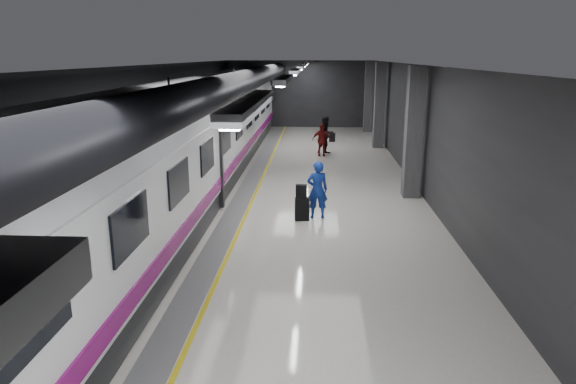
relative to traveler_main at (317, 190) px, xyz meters
name	(u,v)px	position (x,y,z in m)	size (l,w,h in m)	color
ground	(278,211)	(-1.27, 0.67, -0.88)	(40.00, 40.00, 0.00)	silver
platform_hall	(270,97)	(-1.56, 1.62, 2.65)	(10.02, 40.02, 4.51)	black
train	(174,146)	(-4.52, 0.67, 1.18)	(3.05, 38.00, 4.05)	black
traveler_main	(317,190)	(0.00, 0.00, 0.00)	(0.65, 0.42, 1.77)	blue
suitcase_main	(302,209)	(-0.45, -0.27, -0.54)	(0.42, 0.27, 0.69)	black
shoulder_bag	(301,192)	(-0.48, -0.31, 0.02)	(0.32, 0.17, 0.43)	black
traveler_far_a	(326,135)	(0.43, 10.66, 0.06)	(0.92, 0.72, 1.90)	black
traveler_far_b	(321,140)	(0.20, 10.08, -0.09)	(0.93, 0.39, 1.58)	maroon
suitcase_far	(332,137)	(0.87, 14.42, -0.64)	(0.33, 0.22, 0.49)	black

